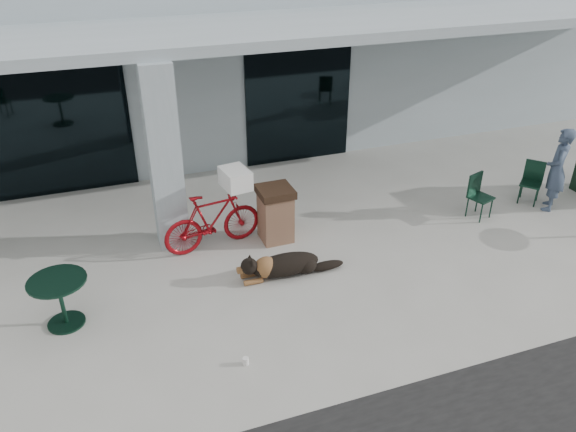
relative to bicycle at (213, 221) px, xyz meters
name	(u,v)px	position (x,y,z in m)	size (l,w,h in m)	color
ground	(302,300)	(0.88, -1.90, -0.51)	(80.00, 80.00, 0.00)	#B4B2A9
building	(184,35)	(0.88, 6.60, 1.74)	(22.00, 7.00, 4.50)	#A6B4BD
storefront_glass_left	(56,129)	(-2.32, 3.08, 0.84)	(2.80, 0.06, 2.70)	black
storefront_glass_right	(298,102)	(2.68, 3.08, 0.84)	(2.40, 0.06, 2.70)	black
column	(165,159)	(-0.62, 0.40, 1.05)	(0.50, 0.50, 3.12)	#A6B4BD
overhang	(230,31)	(0.88, 1.70, 2.70)	(22.00, 2.80, 0.18)	#A6B4BD
bicycle	(213,221)	(0.00, 0.00, 0.00)	(0.48, 1.71, 1.03)	maroon
laundry_basket	(235,178)	(0.44, 0.07, 0.67)	(0.54, 0.40, 0.32)	white
dog	(286,264)	(0.87, -1.20, -0.30)	(1.27, 0.42, 0.42)	black
cup_near_dog	(246,361)	(-0.26, -2.89, -0.46)	(0.08, 0.08, 0.10)	white
cafe_table_near	(62,302)	(-2.41, -1.28, -0.14)	(0.79, 0.79, 0.74)	black
cafe_chair_far_a	(481,197)	(4.89, -0.63, -0.09)	(0.38, 0.41, 0.84)	black
cafe_chair_far_b	(531,183)	(6.17, -0.45, -0.10)	(0.37, 0.41, 0.82)	black
person	(557,170)	(6.39, -0.78, 0.29)	(0.59, 0.39, 1.61)	#38475F
trash_receptacle	(275,214)	(1.08, -0.10, -0.02)	(0.58, 0.58, 0.98)	brown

